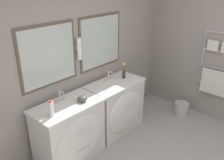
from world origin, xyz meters
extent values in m
cube|color=gray|center=(0.00, 2.01, 1.30)|extent=(5.48, 0.06, 2.60)
cube|color=brown|center=(-0.54, 1.97, 1.48)|extent=(0.88, 0.02, 0.84)
cube|color=#B2BCBA|center=(-0.54, 1.96, 1.48)|extent=(0.81, 0.01, 0.77)
cube|color=brown|center=(0.43, 1.97, 1.48)|extent=(0.88, 0.02, 0.84)
cube|color=#B2BCBA|center=(0.43, 1.96, 1.48)|extent=(0.81, 0.01, 0.77)
cylinder|color=white|center=(-0.05, 1.93, 1.48)|extent=(0.07, 0.07, 0.32)
cube|color=silver|center=(-0.05, 1.97, 1.48)|extent=(0.05, 0.02, 0.08)
cube|color=gray|center=(1.97, 0.89, 1.30)|extent=(0.06, 3.97, 2.60)
cylinder|color=silver|center=(1.90, 0.90, 1.11)|extent=(0.02, 0.02, 0.98)
cylinder|color=silver|center=(1.90, 0.63, 1.58)|extent=(0.02, 0.55, 0.02)
cylinder|color=silver|center=(1.90, 0.63, 1.27)|extent=(0.02, 0.55, 0.02)
cylinder|color=silver|center=(1.90, 0.63, 0.96)|extent=(0.02, 0.55, 0.02)
cylinder|color=silver|center=(1.90, 0.63, 0.65)|extent=(0.02, 0.55, 0.02)
cube|color=silver|center=(1.89, 0.63, 0.71)|extent=(0.04, 0.46, 0.45)
cube|color=silver|center=(1.89, 0.75, 1.35)|extent=(0.04, 0.19, 0.18)
cube|color=silver|center=(-0.54, 1.67, 0.42)|extent=(0.92, 0.51, 0.84)
ellipsoid|color=silver|center=(-0.54, 1.42, 0.42)|extent=(0.85, 0.11, 0.70)
cube|color=white|center=(-0.54, 1.67, 0.85)|extent=(0.95, 0.53, 0.04)
ellipsoid|color=white|center=(-0.54, 1.65, 0.83)|extent=(0.44, 0.38, 0.09)
cylinder|color=silver|center=(-0.54, 1.35, 0.59)|extent=(0.25, 0.01, 0.01)
cylinder|color=silver|center=(-0.54, 1.35, 0.32)|extent=(0.25, 0.01, 0.01)
cube|color=silver|center=(0.43, 1.67, 0.42)|extent=(0.92, 0.51, 0.84)
ellipsoid|color=silver|center=(0.43, 1.42, 0.42)|extent=(0.85, 0.11, 0.70)
cube|color=white|center=(0.43, 1.67, 0.85)|extent=(0.95, 0.53, 0.04)
ellipsoid|color=white|center=(0.43, 1.65, 0.83)|extent=(0.44, 0.38, 0.09)
cylinder|color=silver|center=(0.43, 1.35, 0.59)|extent=(0.25, 0.01, 0.01)
cylinder|color=silver|center=(0.43, 1.35, 0.32)|extent=(0.25, 0.01, 0.01)
cylinder|color=silver|center=(-0.54, 1.81, 0.96)|extent=(0.02, 0.02, 0.17)
cylinder|color=silver|center=(-0.54, 1.77, 1.03)|extent=(0.02, 0.09, 0.02)
cylinder|color=silver|center=(-0.61, 1.81, 0.89)|extent=(0.03, 0.03, 0.04)
cylinder|color=silver|center=(-0.47, 1.81, 0.89)|extent=(0.03, 0.03, 0.04)
cylinder|color=silver|center=(0.43, 1.81, 0.96)|extent=(0.02, 0.02, 0.17)
cylinder|color=silver|center=(0.43, 1.77, 1.03)|extent=(0.02, 0.09, 0.02)
cylinder|color=silver|center=(0.36, 1.81, 0.89)|extent=(0.03, 0.03, 0.04)
cylinder|color=silver|center=(0.50, 1.81, 0.89)|extent=(0.03, 0.03, 0.04)
cylinder|color=silver|center=(-0.84, 1.58, 0.97)|extent=(0.06, 0.06, 0.19)
cylinder|color=red|center=(-0.84, 1.58, 1.07)|extent=(0.04, 0.04, 0.02)
ellipsoid|color=#4C4742|center=(-0.33, 1.58, 0.91)|extent=(0.13, 0.13, 0.08)
cylinder|color=#332D2D|center=(0.67, 1.68, 0.94)|extent=(0.05, 0.05, 0.13)
cylinder|color=#477238|center=(0.67, 1.68, 1.06)|extent=(0.01, 0.01, 0.12)
sphere|color=#E5BF47|center=(0.67, 1.68, 1.12)|extent=(0.05, 0.05, 0.05)
cylinder|color=#B7B7BC|center=(1.61, 1.04, 0.13)|extent=(0.26, 0.26, 0.25)
torus|color=#B7B7BC|center=(1.61, 1.04, 0.24)|extent=(0.26, 0.26, 0.01)
camera|label=1|loc=(-2.29, -0.72, 2.49)|focal=40.00mm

